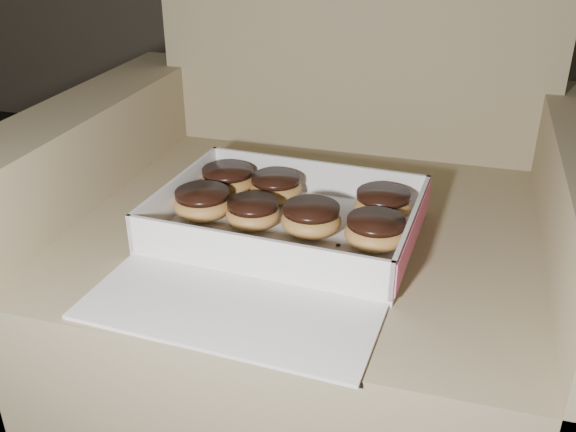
# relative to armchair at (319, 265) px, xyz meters

# --- Properties ---
(armchair) EXTENTS (0.92, 0.78, 0.96)m
(armchair) POSITION_rel_armchair_xyz_m (0.00, 0.00, 0.00)
(armchair) COLOR #9B8D63
(armchair) RESTS_ON floor
(bakery_box) EXTENTS (0.39, 0.45, 0.06)m
(bakery_box) POSITION_rel_armchair_xyz_m (-0.02, -0.17, 0.14)
(bakery_box) COLOR white
(bakery_box) RESTS_ON armchair
(donut_a) EXTENTS (0.08, 0.08, 0.04)m
(donut_a) POSITION_rel_armchair_xyz_m (-0.07, -0.13, 0.16)
(donut_a) COLOR gold
(donut_a) RESTS_ON bakery_box
(donut_b) EXTENTS (0.09, 0.09, 0.04)m
(donut_b) POSITION_rel_armchair_xyz_m (0.11, -0.06, 0.16)
(donut_b) COLOR gold
(donut_b) RESTS_ON bakery_box
(donut_c) EXTENTS (0.08, 0.08, 0.04)m
(donut_c) POSITION_rel_armchair_xyz_m (-0.06, -0.04, 0.16)
(donut_c) COLOR gold
(donut_c) RESTS_ON bakery_box
(donut_d) EXTENTS (0.09, 0.09, 0.04)m
(donut_d) POSITION_rel_armchair_xyz_m (0.11, -0.15, 0.16)
(donut_d) COLOR gold
(donut_d) RESTS_ON bakery_box
(donut_e) EXTENTS (0.09, 0.09, 0.04)m
(donut_e) POSITION_rel_armchair_xyz_m (-0.15, -0.04, 0.16)
(donut_e) COLOR gold
(donut_e) RESTS_ON bakery_box
(donut_f) EXTENTS (0.09, 0.09, 0.04)m
(donut_f) POSITION_rel_armchair_xyz_m (0.02, -0.13, 0.16)
(donut_f) COLOR gold
(donut_f) RESTS_ON bakery_box
(donut_g) EXTENTS (0.09, 0.09, 0.04)m
(donut_g) POSITION_rel_armchair_xyz_m (-0.15, -0.13, 0.16)
(donut_g) COLOR gold
(donut_g) RESTS_ON bakery_box
(crumb_a) EXTENTS (0.01, 0.01, 0.00)m
(crumb_a) POSITION_rel_armchair_xyz_m (0.06, -0.16, 0.14)
(crumb_a) COLOR black
(crumb_a) RESTS_ON bakery_box
(crumb_b) EXTENTS (0.01, 0.01, 0.00)m
(crumb_b) POSITION_rel_armchair_xyz_m (-0.05, -0.23, 0.14)
(crumb_b) COLOR black
(crumb_b) RESTS_ON bakery_box
(crumb_c) EXTENTS (0.01, 0.01, 0.00)m
(crumb_c) POSITION_rel_armchair_xyz_m (-0.18, -0.14, 0.14)
(crumb_c) COLOR black
(crumb_c) RESTS_ON bakery_box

